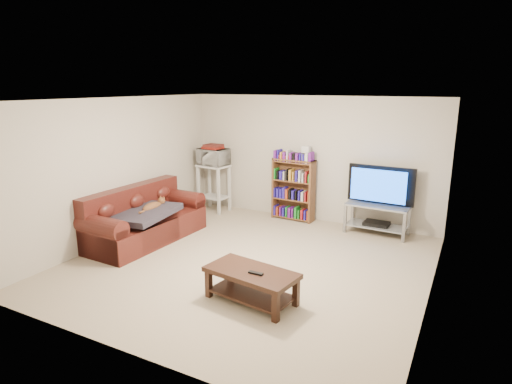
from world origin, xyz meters
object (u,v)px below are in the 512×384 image
Objects in this scene: coffee_table at (251,280)px; bookshelf at (293,189)px; sofa at (143,222)px; tv_stand at (377,214)px.

bookshelf is (-0.83, 3.30, 0.34)m from coffee_table.
coffee_table is at bearing -19.31° from sofa.
coffee_table is (2.67, -1.06, -0.04)m from sofa.
bookshelf reaches higher than coffee_table.
sofa is at bearing 166.90° from coffee_table.
bookshelf is (-1.66, 0.10, 0.26)m from tv_stand.
coffee_table is 1.08× the size of tv_stand.
tv_stand is (3.49, 2.14, 0.05)m from sofa.
coffee_table is 0.99× the size of bookshelf.
bookshelf is (1.84, 2.24, 0.30)m from sofa.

